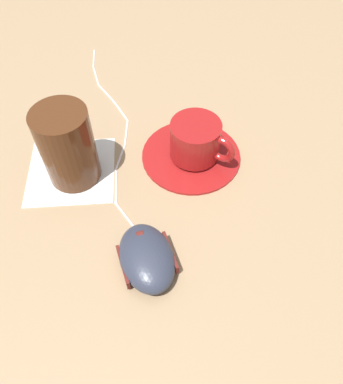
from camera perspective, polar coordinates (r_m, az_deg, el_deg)
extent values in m
plane|color=#9E7F5B|center=(0.53, -8.34, -2.83)|extent=(3.00, 3.00, 0.00)
cylinder|color=maroon|center=(0.59, 3.01, 5.70)|extent=(0.15, 0.15, 0.01)
cylinder|color=maroon|center=(0.56, 3.62, 7.98)|extent=(0.08, 0.08, 0.06)
torus|color=maroon|center=(0.55, 7.55, 6.48)|extent=(0.04, 0.04, 0.05)
ellipsoid|color=#2D3342|center=(0.47, -3.79, -9.95)|extent=(0.09, 0.11, 0.04)
cylinder|color=#591E19|center=(0.47, -4.80, -6.66)|extent=(0.01, 0.01, 0.01)
cube|color=#591E19|center=(0.47, -7.40, -11.21)|extent=(0.02, 0.05, 0.02)
cube|color=#591E19|center=(0.48, -0.18, -9.13)|extent=(0.02, 0.05, 0.02)
cylinder|color=white|center=(0.52, -7.09, -3.51)|extent=(0.03, 0.05, 0.00)
cylinder|color=white|center=(0.56, -8.64, 0.95)|extent=(0.00, 0.06, 0.00)
cylinder|color=white|center=(0.59, -7.86, 5.27)|extent=(0.02, 0.06, 0.00)
cylinder|color=white|center=(0.63, -6.91, 9.10)|extent=(0.01, 0.06, 0.00)
cylinder|color=white|center=(0.67, -7.77, 12.25)|extent=(0.03, 0.05, 0.00)
cylinder|color=white|center=(0.71, -9.95, 14.71)|extent=(0.03, 0.05, 0.00)
cylinder|color=white|center=(0.76, -11.45, 17.03)|extent=(0.01, 0.06, 0.00)
cylinder|color=white|center=(0.80, -11.76, 19.34)|extent=(0.00, 0.06, 0.00)
sphere|color=white|center=(0.51, -5.42, -5.69)|extent=(0.00, 0.00, 0.00)
sphere|color=white|center=(0.54, -8.66, -1.43)|extent=(0.00, 0.00, 0.00)
sphere|color=white|center=(0.57, -8.63, 3.19)|extent=(0.00, 0.00, 0.00)
sphere|color=white|center=(0.61, -7.13, 7.23)|extent=(0.00, 0.00, 0.00)
sphere|color=white|center=(0.65, -6.70, 10.85)|extent=(0.00, 0.00, 0.00)
sphere|color=white|center=(0.69, -8.79, 13.56)|extent=(0.00, 0.00, 0.00)
sphere|color=white|center=(0.73, -11.06, 15.80)|extent=(0.00, 0.00, 0.00)
sphere|color=white|center=(0.78, -11.82, 18.18)|extent=(0.00, 0.00, 0.00)
sphere|color=white|center=(0.83, -11.70, 20.43)|extent=(0.00, 0.00, 0.00)
cube|color=silver|center=(0.59, -15.00, 3.15)|extent=(0.13, 0.13, 0.00)
cylinder|color=#4C2814|center=(0.54, -15.58, 6.72)|extent=(0.08, 0.08, 0.12)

